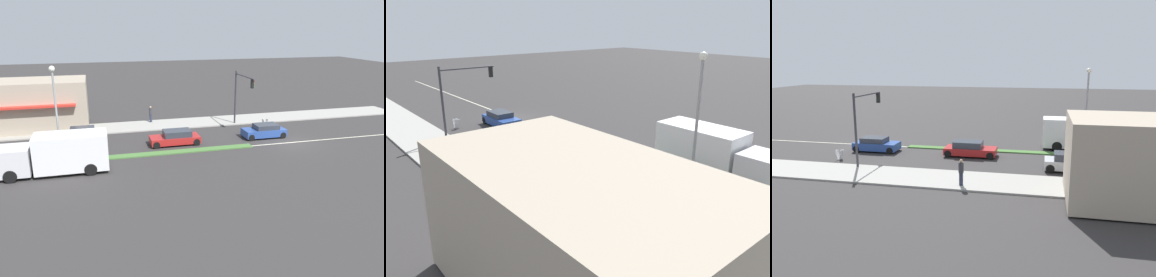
% 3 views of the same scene
% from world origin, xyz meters
% --- Properties ---
extents(ground_plane, '(160.00, 160.00, 0.00)m').
position_xyz_m(ground_plane, '(0.00, 18.00, 0.00)').
color(ground_plane, '#333030').
extents(sidewalk_right, '(4.00, 73.00, 0.12)m').
position_xyz_m(sidewalk_right, '(9.00, 18.50, 0.06)').
color(sidewalk_right, '#9E9B93').
rests_on(sidewalk_right, ground).
extents(lane_marking_center, '(0.16, 60.00, 0.01)m').
position_xyz_m(lane_marking_center, '(0.00, 0.00, 0.00)').
color(lane_marking_center, beige).
rests_on(lane_marking_center, ground).
extents(building_corner_store, '(6.44, 10.50, 4.87)m').
position_xyz_m(building_corner_store, '(11.00, 23.09, 2.56)').
color(building_corner_store, tan).
rests_on(building_corner_store, sidewalk_right).
extents(traffic_signal_main, '(4.59, 0.34, 5.60)m').
position_xyz_m(traffic_signal_main, '(6.12, 2.63, 3.90)').
color(traffic_signal_main, '#333338').
rests_on(traffic_signal_main, sidewalk_right).
extents(street_lamp, '(0.44, 0.44, 7.37)m').
position_xyz_m(street_lamp, '(0.00, 19.94, 4.78)').
color(street_lamp, gray).
rests_on(street_lamp, median_strip).
extents(pedestrian, '(0.34, 0.34, 1.75)m').
position_xyz_m(pedestrian, '(10.19, 11.34, 1.04)').
color(pedestrian, '#282D42').
rests_on(pedestrian, sidewalk_right).
extents(warning_aframe_sign, '(0.45, 0.53, 0.84)m').
position_xyz_m(warning_aframe_sign, '(5.61, 0.01, 0.43)').
color(warning_aframe_sign, silver).
rests_on(warning_aframe_sign, ground).
extents(delivery_truck, '(2.44, 7.50, 2.87)m').
position_xyz_m(delivery_truck, '(-2.20, 19.87, 1.47)').
color(delivery_truck, silver).
rests_on(delivery_truck, ground).
extents(coupe_blue, '(1.85, 3.99, 1.27)m').
position_xyz_m(coupe_blue, '(2.20, 1.71, 0.61)').
color(coupe_blue, '#284793').
rests_on(coupe_blue, ground).
extents(sedan_silver, '(1.82, 3.89, 1.38)m').
position_xyz_m(sedan_silver, '(5.00, 18.53, 0.66)').
color(sedan_silver, '#B7BABF').
rests_on(sedan_silver, ground).
extents(hatchback_red, '(1.87, 4.41, 1.30)m').
position_xyz_m(hatchback_red, '(2.20, 10.35, 0.62)').
color(hatchback_red, '#AD1E1E').
rests_on(hatchback_red, ground).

